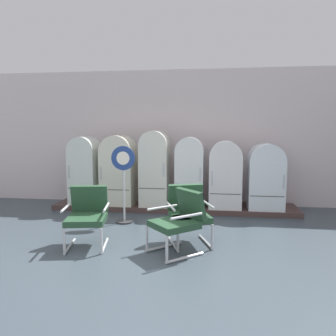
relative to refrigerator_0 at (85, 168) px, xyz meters
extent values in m
cube|color=#39454E|center=(2.00, -2.91, -0.92)|extent=(12.00, 10.00, 0.05)
cube|color=silver|center=(2.00, 0.75, 0.66)|extent=(11.76, 0.12, 3.12)
cube|color=#47443F|center=(2.00, 0.75, 1.87)|extent=(11.76, 0.07, 0.06)
cube|color=#483431|center=(2.00, 0.12, -0.85)|extent=(5.29, 0.95, 0.11)
cube|color=silver|center=(0.00, 0.00, -0.20)|extent=(0.59, 0.63, 1.20)
cylinder|color=silver|center=(0.00, 0.00, 0.40)|extent=(0.59, 0.62, 0.59)
cube|color=#383838|center=(0.00, -0.32, -0.41)|extent=(0.54, 0.01, 0.01)
cylinder|color=silver|center=(-0.24, -0.33, -0.05)|extent=(0.02, 0.02, 0.28)
cube|color=silver|center=(0.77, 0.03, -0.21)|extent=(0.70, 0.68, 1.17)
cylinder|color=silver|center=(0.77, 0.03, 0.38)|extent=(0.70, 0.67, 0.70)
cube|color=#383838|center=(0.77, -0.32, -0.42)|extent=(0.65, 0.01, 0.01)
cylinder|color=silver|center=(0.48, -0.33, -0.07)|extent=(0.02, 0.02, 0.28)
cube|color=silver|center=(1.59, -0.01, -0.13)|extent=(0.60, 0.62, 1.32)
cylinder|color=silver|center=(1.59, -0.01, 0.53)|extent=(0.60, 0.61, 0.60)
cube|color=#383838|center=(1.59, -0.32, -0.37)|extent=(0.55, 0.01, 0.01)
cylinder|color=silver|center=(1.83, -0.33, 0.03)|extent=(0.02, 0.02, 0.28)
cube|color=white|center=(2.35, 0.02, -0.19)|extent=(0.59, 0.68, 1.20)
cylinder|color=white|center=(2.35, 0.02, 0.40)|extent=(0.59, 0.66, 0.59)
cube|color=#383838|center=(2.35, -0.32, -0.41)|extent=(0.54, 0.01, 0.01)
cylinder|color=silver|center=(2.58, -0.33, -0.05)|extent=(0.02, 0.02, 0.28)
cube|color=white|center=(3.10, 0.02, -0.25)|extent=(0.67, 0.68, 1.08)
cylinder|color=white|center=(3.10, 0.02, 0.29)|extent=(0.67, 0.66, 0.67)
cube|color=#383838|center=(3.10, -0.32, -0.45)|extent=(0.62, 0.01, 0.01)
cylinder|color=silver|center=(2.82, -0.33, -0.12)|extent=(0.02, 0.02, 0.28)
cube|color=white|center=(3.93, 0.01, -0.29)|extent=(0.72, 0.66, 1.01)
cylinder|color=white|center=(3.93, 0.01, 0.21)|extent=(0.72, 0.64, 0.72)
cube|color=#383838|center=(3.93, -0.32, -0.47)|extent=(0.66, 0.01, 0.01)
cylinder|color=silver|center=(4.23, -0.33, -0.17)|extent=(0.02, 0.02, 0.28)
cylinder|color=silver|center=(0.73, -2.50, -0.88)|extent=(0.15, 0.62, 0.04)
cylinder|color=silver|center=(0.79, -2.79, -0.70)|extent=(0.05, 0.05, 0.36)
cylinder|color=silver|center=(1.24, -2.41, -0.88)|extent=(0.15, 0.62, 0.04)
cylinder|color=silver|center=(1.30, -2.70, -0.70)|extent=(0.05, 0.05, 0.36)
cube|color=#24462D|center=(0.99, -2.45, -0.47)|extent=(0.65, 0.66, 0.09)
cube|color=#24462D|center=(0.93, -2.16, -0.21)|extent=(0.58, 0.26, 0.43)
cylinder|color=silver|center=(0.69, -2.51, -0.29)|extent=(0.13, 0.51, 0.04)
cylinder|color=silver|center=(1.28, -2.40, -0.29)|extent=(0.13, 0.51, 0.04)
cylinder|color=silver|center=(2.26, -2.20, -0.88)|extent=(0.25, 0.60, 0.04)
cylinder|color=silver|center=(2.36, -2.48, -0.70)|extent=(0.05, 0.05, 0.36)
cylinder|color=silver|center=(2.75, -2.03, -0.88)|extent=(0.25, 0.60, 0.04)
cylinder|color=silver|center=(2.85, -2.31, -0.70)|extent=(0.05, 0.05, 0.36)
cube|color=#24462D|center=(2.51, -2.12, -0.47)|extent=(0.72, 0.73, 0.09)
cube|color=#24462D|center=(2.41, -1.84, -0.21)|extent=(0.58, 0.34, 0.43)
cylinder|color=silver|center=(2.23, -2.22, -0.29)|extent=(0.21, 0.50, 0.04)
cylinder|color=silver|center=(2.79, -2.02, -0.29)|extent=(0.21, 0.50, 0.04)
cylinder|color=silver|center=(2.14, -2.33, -0.88)|extent=(0.50, 0.45, 0.04)
cylinder|color=silver|center=(1.92, -2.52, -0.70)|extent=(0.06, 0.06, 0.36)
cylinder|color=silver|center=(2.48, -2.72, -0.88)|extent=(0.50, 0.45, 0.04)
cylinder|color=silver|center=(2.26, -2.91, -0.70)|extent=(0.06, 0.06, 0.36)
cube|color=#24462D|center=(2.31, -2.52, -0.47)|extent=(0.80, 0.80, 0.09)
cube|color=#24462D|center=(2.53, -2.33, -0.21)|extent=(0.49, 0.52, 0.43)
cylinder|color=silver|center=(2.11, -2.30, -0.29)|extent=(0.41, 0.37, 0.04)
cylinder|color=silver|center=(2.51, -2.75, -0.29)|extent=(0.41, 0.37, 0.04)
cylinder|color=#2D2D30|center=(1.19, -1.08, -0.88)|extent=(0.32, 0.32, 0.03)
cylinder|color=silver|center=(1.19, -1.08, -0.27)|extent=(0.04, 0.04, 1.20)
cylinder|color=navy|center=(1.19, -1.10, 0.33)|extent=(0.45, 0.02, 0.45)
cylinder|color=white|center=(1.19, -1.12, 0.33)|extent=(0.25, 0.00, 0.25)
camera|label=1|loc=(2.85, -7.08, 0.87)|focal=35.64mm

